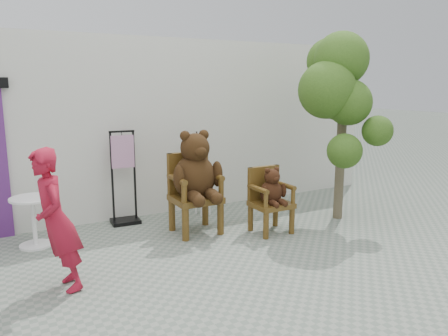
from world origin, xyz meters
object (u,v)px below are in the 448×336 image
cafe_table (34,216)px  display_stand (124,188)px  tree (337,83)px  chair_big (195,176)px  stool_bucket (203,178)px  chair_small (270,193)px  person (56,221)px

cafe_table → display_stand: 1.46m
tree → chair_big: bearing=169.7°
stool_bucket → chair_small: bearing=-69.2°
chair_small → cafe_table: 3.40m
person → chair_small: bearing=95.4°
chair_small → stool_bucket: bearing=110.8°
cafe_table → stool_bucket: size_ratio=0.48×
person → tree: 4.73m
chair_big → stool_bucket: chair_big is taller
display_stand → stool_bucket: (1.33, -0.16, 0.06)m
chair_small → display_stand: size_ratio=0.67×
chair_small → stool_bucket: (-0.50, 1.31, 0.04)m
person → tree: tree is taller
display_stand → stool_bucket: size_ratio=1.04×
chair_big → chair_small: (1.01, -0.52, -0.27)m
stool_bucket → tree: bearing=-33.6°
chair_small → cafe_table: (-3.23, 1.06, -0.16)m
chair_small → person: (-3.13, -0.50, 0.19)m
person → tree: bearing=94.0°
chair_big → display_stand: size_ratio=1.03×
chair_big → chair_small: chair_big is taller
chair_small → tree: tree is taller
chair_big → chair_small: bearing=-27.3°
person → cafe_table: 1.61m
cafe_table → stool_bucket: (2.73, 0.25, 0.20)m
tree → cafe_table: bearing=168.0°
chair_small → person: size_ratio=0.64×
chair_big → display_stand: 1.29m
person → stool_bucket: size_ratio=1.09×
stool_bucket → cafe_table: bearing=-174.7°
cafe_table → stool_bucket: stool_bucket is taller
cafe_table → stool_bucket: bearing=5.3°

